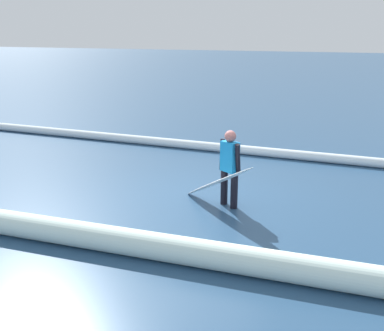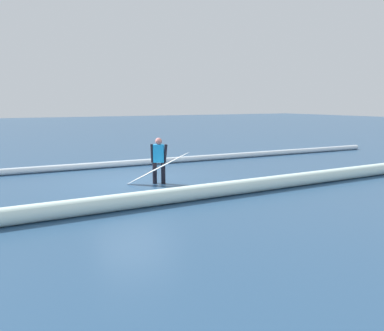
# 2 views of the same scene
# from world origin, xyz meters

# --- Properties ---
(ground_plane) EXTENTS (122.26, 122.26, 0.00)m
(ground_plane) POSITION_xyz_m (0.00, 0.00, 0.00)
(ground_plane) COLOR navy
(surfer) EXTENTS (0.46, 0.40, 1.50)m
(surfer) POSITION_xyz_m (-0.65, 0.51, 0.84)
(surfer) COLOR black
(surfer) RESTS_ON ground_plane
(surfboard) EXTENTS (1.80, 1.51, 1.14)m
(surfboard) POSITION_xyz_m (-0.48, 0.78, 0.55)
(surfboard) COLOR white
(surfboard) RESTS_ON ground_plane
(wave_crest_foreground) EXTENTS (23.54, 1.10, 0.25)m
(wave_crest_foreground) POSITION_xyz_m (-2.47, -3.27, 0.12)
(wave_crest_foreground) COLOR white
(wave_crest_foreground) RESTS_ON ground_plane
(wave_crest_midground) EXTENTS (16.90, 0.62, 0.42)m
(wave_crest_midground) POSITION_xyz_m (-2.15, 2.96, 0.21)
(wave_crest_midground) COLOR white
(wave_crest_midground) RESTS_ON ground_plane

